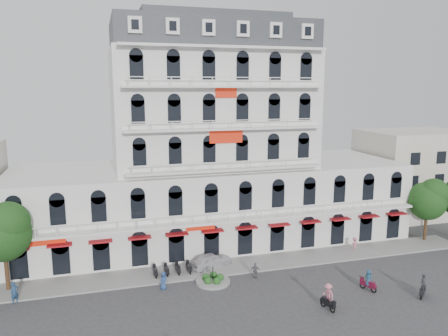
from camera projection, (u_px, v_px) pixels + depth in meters
ground at (267, 309)px, 35.79m from camera, size 120.00×120.00×0.00m
sidewalk at (234, 266)px, 44.28m from camera, size 53.00×4.00×0.16m
main_building at (211, 157)px, 50.98m from camera, size 45.00×15.00×25.80m
flank_building_east at (413, 173)px, 61.78m from camera, size 14.00×10.00×12.00m
traffic_island at (213, 280)px, 40.59m from camera, size 3.20×3.20×1.60m
parked_scooter_row at (172, 275)px, 42.37m from camera, size 4.40×1.80×1.10m
tree_west_inner at (3, 230)px, 38.00m from camera, size 4.76×4.76×8.25m
tree_east_inner at (428, 198)px, 50.83m from camera, size 4.40×4.37×7.57m
parked_car at (211, 260)px, 44.01m from camera, size 4.74×3.26×1.50m
rider_east at (368, 280)px, 38.95m from camera, size 0.94×1.60×1.96m
rider_northeast at (423, 286)px, 37.70m from camera, size 1.37×1.24×2.16m
rider_center at (328, 296)px, 35.53m from camera, size 0.92×1.68×2.27m
pedestrian_left at (164, 281)px, 39.20m from camera, size 0.95×0.84×1.64m
pedestrian_mid at (255, 271)px, 41.47m from camera, size 0.98×0.74×1.54m
pedestrian_right at (354, 244)px, 48.50m from camera, size 1.02×0.62×1.54m
pedestrian_far at (15, 293)px, 36.60m from camera, size 0.83×0.78×1.91m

